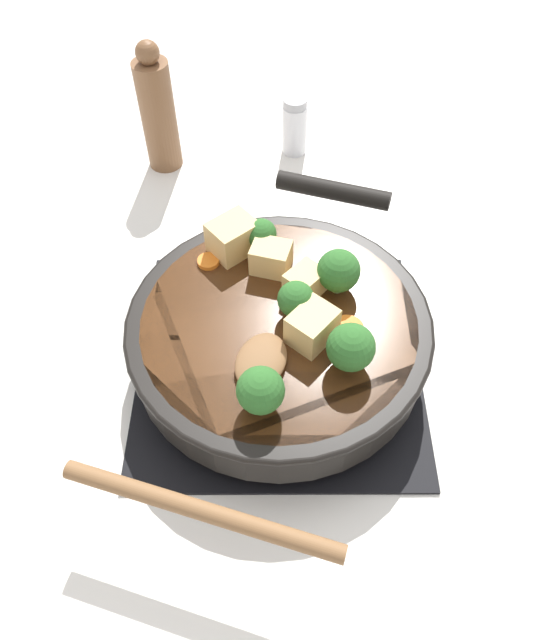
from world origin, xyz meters
TOP-DOWN VIEW (x-y plane):
  - ground_plane at (0.00, 0.00)m, footprint 2.40×2.40m
  - front_burner_grate at (0.00, 0.00)m, footprint 0.31×0.31m
  - skillet_pan at (-0.00, 0.00)m, footprint 0.41×0.32m
  - wooden_spoon at (0.14, -0.04)m, footprint 0.23×0.24m
  - tofu_cube_center_large at (0.02, 0.03)m, footprint 0.06×0.06m
  - tofu_cube_near_handle at (-0.07, -0.01)m, footprint 0.04×0.05m
  - tofu_cube_east_chunk at (-0.04, 0.03)m, footprint 0.05×0.05m
  - tofu_cube_west_chunk at (-0.10, -0.05)m, footprint 0.06×0.06m
  - broccoli_floret_near_spoon at (-0.04, 0.06)m, footprint 0.05×0.05m
  - broccoli_floret_center_top at (-0.01, 0.02)m, footprint 0.04×0.04m
  - broccoli_floret_east_rim at (0.06, 0.07)m, footprint 0.05×0.05m
  - broccoli_floret_west_rim at (-0.10, -0.02)m, footprint 0.03×0.03m
  - broccoli_floret_north_edge at (0.10, -0.02)m, footprint 0.04×0.04m
  - carrot_slice_orange_thin at (0.01, 0.07)m, footprint 0.03×0.03m
  - carrot_slice_near_center at (-0.08, -0.08)m, footprint 0.02×0.02m
  - pepper_mill at (-0.36, -0.17)m, footprint 0.05×0.05m
  - salt_shaker at (-0.39, 0.02)m, footprint 0.04×0.04m

SIDE VIEW (x-z plane):
  - ground_plane at x=0.00m, z-range 0.00..0.00m
  - front_burner_grate at x=0.00m, z-range 0.00..0.03m
  - salt_shaker at x=-0.39m, z-range 0.00..0.09m
  - skillet_pan at x=0.00m, z-range 0.03..0.08m
  - carrot_slice_orange_thin at x=0.01m, z-range 0.08..0.08m
  - carrot_slice_near_center at x=-0.08m, z-range 0.08..0.08m
  - wooden_spoon at x=0.14m, z-range 0.08..0.09m
  - pepper_mill at x=-0.36m, z-range -0.01..0.18m
  - tofu_cube_east_chunk at x=-0.04m, z-range 0.08..0.11m
  - tofu_cube_near_handle at x=-0.07m, z-range 0.08..0.11m
  - tofu_cube_center_large at x=0.02m, z-range 0.08..0.11m
  - tofu_cube_west_chunk at x=-0.10m, z-range 0.08..0.12m
  - broccoli_floret_west_rim at x=-0.10m, z-range 0.08..0.12m
  - broccoli_floret_center_top at x=-0.01m, z-range 0.08..0.12m
  - broccoli_floret_north_edge at x=0.10m, z-range 0.08..0.13m
  - broccoli_floret_near_spoon at x=-0.04m, z-range 0.08..0.13m
  - broccoli_floret_east_rim at x=0.06m, z-range 0.08..0.13m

